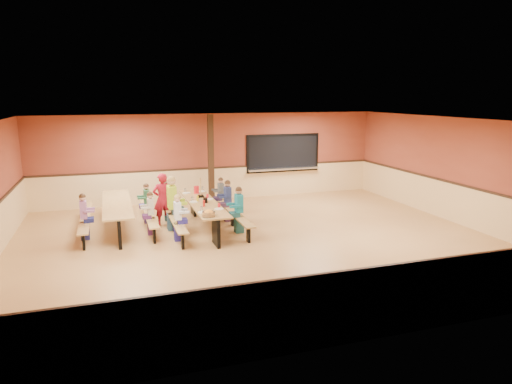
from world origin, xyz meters
name	(u,v)px	position (x,y,z in m)	size (l,w,h in m)	color
ground	(258,242)	(0.00, 0.00, 0.00)	(12.00, 12.00, 0.00)	#9D6B3B
room_envelope	(258,215)	(0.00, 0.00, 0.69)	(12.04, 10.04, 3.02)	brown
kitchen_pass_through	(283,155)	(2.60, 4.96, 1.49)	(2.78, 0.28, 1.38)	black
structural_post	(211,160)	(-0.20, 4.40, 1.50)	(0.18, 0.18, 3.00)	black
cafeteria_table_main	(203,210)	(-1.06, 1.58, 0.53)	(1.91, 3.70, 0.74)	#A77D42
cafeteria_table_second	(117,210)	(-3.31, 2.25, 0.53)	(1.91, 3.70, 0.74)	#A77D42
seated_child_white_left	(178,218)	(-1.88, 0.70, 0.59)	(0.35, 0.29, 1.17)	silver
seated_adult_yellow	(172,204)	(-1.88, 1.72, 0.73)	(0.49, 0.40, 1.46)	#AED025
seated_child_grey_left	(168,201)	(-1.88, 2.70, 0.58)	(0.35, 0.28, 1.17)	silver
seated_child_teal_right	(239,210)	(-0.23, 0.90, 0.61)	(0.38, 0.31, 1.23)	#177486
seated_child_navy_right	(228,201)	(-0.23, 2.08, 0.60)	(0.36, 0.30, 1.20)	navy
seated_child_char_right	(221,196)	(-0.23, 2.91, 0.57)	(0.33, 0.27, 1.13)	#495052
seated_child_purple_sec	(84,217)	(-4.13, 1.53, 0.59)	(0.35, 0.29, 1.17)	#995D92
seated_child_green_sec	(147,203)	(-2.48, 2.64, 0.57)	(0.33, 0.27, 1.14)	#2E6744
seated_child_tan_sec	(151,214)	(-2.48, 1.44, 0.57)	(0.33, 0.27, 1.13)	#B9AE94
standing_woman	(162,199)	(-2.08, 2.29, 0.74)	(0.54, 0.36, 1.49)	maroon
punch_pitcher	(196,190)	(-1.01, 2.77, 0.85)	(0.16, 0.16, 0.22)	red
chip_bowl	(209,214)	(-1.23, 0.05, 0.81)	(0.32, 0.32, 0.15)	#FFAB28
napkin_dispenser	(205,200)	(-1.01, 1.52, 0.80)	(0.10, 0.14, 0.13)	black
condiment_mustard	(197,199)	(-1.19, 1.68, 0.82)	(0.06, 0.06, 0.17)	yellow
condiment_ketchup	(204,203)	(-1.13, 1.08, 0.82)	(0.06, 0.06, 0.17)	#B2140F
table_paddle	(201,192)	(-1.00, 2.23, 0.88)	(0.16, 0.16, 0.56)	black
place_settings	(203,200)	(-1.06, 1.58, 0.80)	(0.65, 3.30, 0.11)	beige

